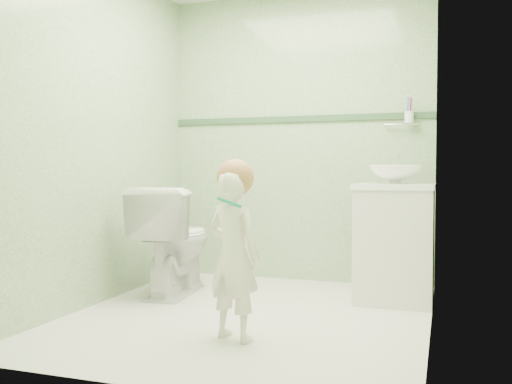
% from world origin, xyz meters
% --- Properties ---
extents(ground, '(2.50, 2.50, 0.00)m').
position_xyz_m(ground, '(0.00, 0.00, 0.00)').
color(ground, beige).
rests_on(ground, ground).
extents(room_shell, '(2.50, 2.54, 2.40)m').
position_xyz_m(room_shell, '(0.00, 0.00, 1.20)').
color(room_shell, '#84A575').
rests_on(room_shell, ground).
extents(trim_stripe, '(2.20, 0.02, 0.05)m').
position_xyz_m(trim_stripe, '(0.00, 1.24, 1.35)').
color(trim_stripe, '#325434').
rests_on(trim_stripe, room_shell).
extents(vanity, '(0.52, 0.50, 0.80)m').
position_xyz_m(vanity, '(0.84, 0.70, 0.40)').
color(vanity, silver).
rests_on(vanity, ground).
extents(counter, '(0.54, 0.52, 0.04)m').
position_xyz_m(counter, '(0.84, 0.70, 0.81)').
color(counter, white).
rests_on(counter, vanity).
extents(basin, '(0.37, 0.37, 0.13)m').
position_xyz_m(basin, '(0.84, 0.70, 0.89)').
color(basin, white).
rests_on(basin, counter).
extents(faucet, '(0.03, 0.13, 0.18)m').
position_xyz_m(faucet, '(0.84, 0.89, 0.97)').
color(faucet, silver).
rests_on(faucet, counter).
extents(cup_holder, '(0.26, 0.07, 0.21)m').
position_xyz_m(cup_holder, '(0.89, 1.18, 1.33)').
color(cup_holder, silver).
rests_on(cup_holder, room_shell).
extents(toilet, '(0.52, 0.82, 0.80)m').
position_xyz_m(toilet, '(-0.74, 0.43, 0.40)').
color(toilet, white).
rests_on(toilet, ground).
extents(toddler, '(0.39, 0.32, 0.92)m').
position_xyz_m(toddler, '(0.09, -0.49, 0.46)').
color(toddler, beige).
rests_on(toddler, ground).
extents(hair_cap, '(0.20, 0.20, 0.20)m').
position_xyz_m(hair_cap, '(0.09, -0.46, 0.88)').
color(hair_cap, '#AE7344').
rests_on(hair_cap, toddler).
extents(teal_toothbrush, '(0.11, 0.14, 0.08)m').
position_xyz_m(teal_toothbrush, '(0.12, -0.63, 0.76)').
color(teal_toothbrush, '#118763').
rests_on(teal_toothbrush, toddler).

